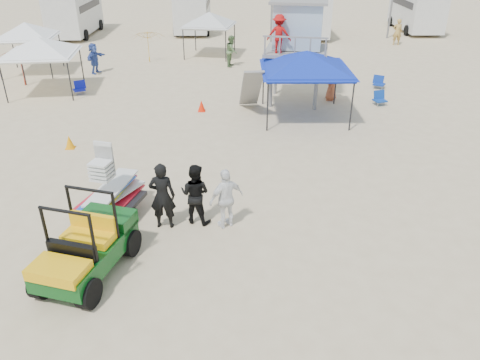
{
  "coord_description": "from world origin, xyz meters",
  "views": [
    {
      "loc": [
        0.39,
        -8.02,
        7.15
      ],
      "look_at": [
        0.5,
        3.0,
        1.3
      ],
      "focal_mm": 35.0,
      "sensor_mm": 36.0,
      "label": 1
    }
  ],
  "objects_px": {
    "canopy_blue": "(307,54)",
    "lifeguard_tower": "(295,29)",
    "surf_trailer": "(108,194)",
    "utility_cart": "(83,242)",
    "man_left": "(162,196)"
  },
  "relations": [
    {
      "from": "utility_cart",
      "to": "surf_trailer",
      "type": "height_order",
      "value": "surf_trailer"
    },
    {
      "from": "utility_cart",
      "to": "surf_trailer",
      "type": "distance_m",
      "value": 2.34
    },
    {
      "from": "utility_cart",
      "to": "man_left",
      "type": "bearing_deg",
      "value": 53.22
    },
    {
      "from": "lifeguard_tower",
      "to": "man_left",
      "type": "bearing_deg",
      "value": -113.26
    },
    {
      "from": "surf_trailer",
      "to": "man_left",
      "type": "distance_m",
      "value": 1.55
    },
    {
      "from": "man_left",
      "to": "canopy_blue",
      "type": "xyz_separation_m",
      "value": [
        4.92,
        8.64,
        1.75
      ]
    },
    {
      "from": "surf_trailer",
      "to": "lifeguard_tower",
      "type": "height_order",
      "value": "lifeguard_tower"
    },
    {
      "from": "canopy_blue",
      "to": "lifeguard_tower",
      "type": "bearing_deg",
      "value": 96.46
    },
    {
      "from": "utility_cart",
      "to": "canopy_blue",
      "type": "bearing_deg",
      "value": 58.92
    },
    {
      "from": "surf_trailer",
      "to": "lifeguard_tower",
      "type": "distance_m",
      "value": 12.48
    },
    {
      "from": "surf_trailer",
      "to": "lifeguard_tower",
      "type": "xyz_separation_m",
      "value": [
        6.18,
        10.55,
        2.47
      ]
    },
    {
      "from": "lifeguard_tower",
      "to": "canopy_blue",
      "type": "bearing_deg",
      "value": -83.54
    },
    {
      "from": "man_left",
      "to": "lifeguard_tower",
      "type": "xyz_separation_m",
      "value": [
        4.66,
        10.85,
        2.35
      ]
    },
    {
      "from": "man_left",
      "to": "lifeguard_tower",
      "type": "relative_size",
      "value": 0.43
    },
    {
      "from": "surf_trailer",
      "to": "canopy_blue",
      "type": "bearing_deg",
      "value": 52.37
    }
  ]
}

